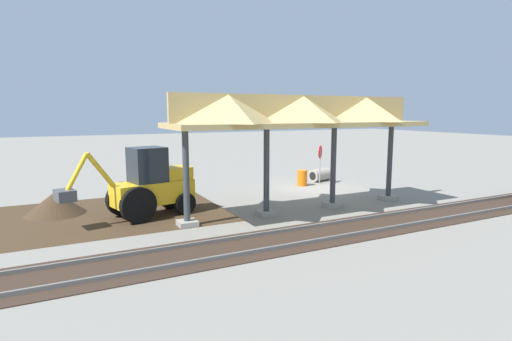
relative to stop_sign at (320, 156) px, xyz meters
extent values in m
plane|color=gray|center=(1.17, 0.86, -1.65)|extent=(120.00, 120.00, 0.00)
cube|color=#42301E|center=(12.13, 1.84, -1.64)|extent=(9.61, 7.00, 0.01)
cube|color=#9E998E|center=(-0.48, 4.97, -1.55)|extent=(0.70, 0.70, 0.20)
cylinder|color=#383D42|center=(-0.48, 4.97, 0.15)|extent=(0.24, 0.24, 3.60)
cube|color=#9E998E|center=(2.86, 4.97, -1.55)|extent=(0.70, 0.70, 0.20)
cylinder|color=#383D42|center=(2.86, 4.97, 0.15)|extent=(0.24, 0.24, 3.60)
cube|color=#9E998E|center=(6.20, 4.97, -1.55)|extent=(0.70, 0.70, 0.20)
cylinder|color=#383D42|center=(6.20, 4.97, 0.15)|extent=(0.24, 0.24, 3.60)
cube|color=#9E998E|center=(9.54, 4.97, -1.55)|extent=(0.70, 0.70, 0.20)
cylinder|color=#383D42|center=(9.54, 4.97, 0.15)|extent=(0.24, 0.24, 3.60)
cube|color=tan|center=(4.53, 4.97, 2.05)|extent=(11.23, 3.20, 0.20)
cube|color=tan|center=(4.53, 4.97, 2.70)|extent=(11.23, 0.20, 1.10)
pyramid|color=tan|center=(1.19, 4.97, 2.70)|extent=(3.01, 3.20, 1.10)
pyramid|color=tan|center=(4.53, 4.97, 2.70)|extent=(3.01, 3.20, 1.10)
pyramid|color=tan|center=(7.87, 4.97, 2.70)|extent=(3.01, 3.20, 1.10)
cube|color=slate|center=(1.17, 7.35, -1.57)|extent=(60.00, 0.08, 0.15)
cube|color=slate|center=(1.17, 8.78, -1.57)|extent=(60.00, 0.08, 0.15)
cube|color=#38281E|center=(1.17, 8.07, -1.63)|extent=(60.00, 2.58, 0.03)
cylinder|color=gray|center=(0.00, 0.00, -0.60)|extent=(0.06, 0.06, 2.10)
cylinder|color=red|center=(0.00, 0.00, 0.26)|extent=(0.61, 0.50, 0.76)
cube|color=yellow|center=(10.32, 2.85, -0.68)|extent=(3.42, 2.03, 0.90)
cube|color=#1E262D|center=(10.52, 2.90, 0.47)|extent=(1.54, 1.45, 1.40)
cube|color=yellow|center=(9.33, 2.61, 0.02)|extent=(1.38, 1.34, 0.50)
cylinder|color=black|center=(11.42, 2.39, -0.95)|extent=(1.43, 0.63, 1.40)
cylinder|color=black|center=(11.08, 3.78, -0.95)|extent=(1.43, 0.63, 1.40)
cylinder|color=black|center=(9.42, 1.96, -1.20)|extent=(0.95, 0.51, 0.90)
cylinder|color=black|center=(9.11, 3.22, -1.20)|extent=(0.95, 0.51, 0.90)
cylinder|color=yellow|center=(12.32, 3.34, 0.43)|extent=(1.08, 0.43, 1.41)
cylinder|color=yellow|center=(13.17, 3.55, 0.37)|extent=(0.98, 0.39, 1.52)
cube|color=#47474C|center=(13.57, 3.65, -0.35)|extent=(0.77, 0.92, 0.40)
cone|color=#42301E|center=(13.93, 0.82, -1.65)|extent=(4.77, 4.77, 1.88)
cylinder|color=#9E9384|center=(-0.64, -0.86, -1.26)|extent=(1.52, 1.09, 0.76)
cylinder|color=black|center=(0.02, -0.68, -1.26)|extent=(0.14, 0.48, 0.49)
cylinder|color=orange|center=(1.20, -0.02, -1.20)|extent=(0.56, 0.56, 0.90)
camera|label=1|loc=(13.71, 19.02, 2.57)|focal=28.00mm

